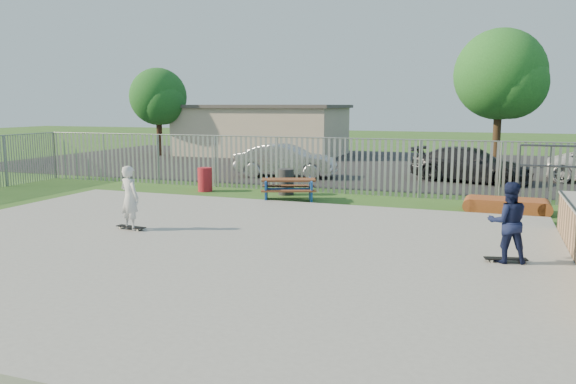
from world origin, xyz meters
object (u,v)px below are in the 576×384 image
(funbox, at_px, (506,206))
(skater_white, at_px, (130,198))
(tree_left, at_px, (158,97))
(tree_mid, at_px, (500,75))
(skater_navy, at_px, (508,222))
(trash_bin_red, at_px, (205,179))
(car_dark, at_px, (470,165))
(picnic_table, at_px, (288,190))
(trash_bin_grey, at_px, (286,182))
(car_silver, at_px, (286,161))

(funbox, height_order, skater_white, skater_white)
(tree_left, distance_m, tree_mid, 20.03)
(tree_left, distance_m, skater_navy, 28.05)
(trash_bin_red, relative_size, car_dark, 0.18)
(picnic_table, relative_size, trash_bin_grey, 2.36)
(car_silver, relative_size, tree_left, 0.80)
(picnic_table, bearing_deg, skater_navy, -62.24)
(trash_bin_red, height_order, car_dark, car_dark)
(car_silver, bearing_deg, picnic_table, -165.95)
(funbox, xyz_separation_m, car_silver, (-8.99, 5.49, 0.54))
(picnic_table, distance_m, tree_mid, 15.16)
(tree_left, bearing_deg, skater_white, -59.19)
(trash_bin_red, bearing_deg, skater_white, -76.27)
(skater_navy, xyz_separation_m, skater_white, (-8.57, -0.02, 0.00))
(car_silver, height_order, skater_white, skater_white)
(trash_bin_red, bearing_deg, picnic_table, -15.61)
(car_dark, xyz_separation_m, tree_left, (-19.00, 6.37, 2.96))
(skater_white, bearing_deg, skater_navy, -162.52)
(trash_bin_grey, height_order, car_silver, car_silver)
(tree_mid, bearing_deg, trash_bin_red, -130.29)
(trash_bin_grey, xyz_separation_m, skater_navy, (7.18, -7.24, 0.48))
(skater_white, bearing_deg, tree_left, -41.87)
(funbox, bearing_deg, tree_left, 148.14)
(picnic_table, distance_m, car_dark, 8.93)
(trash_bin_grey, bearing_deg, tree_left, 136.91)
(skater_navy, bearing_deg, trash_bin_red, -47.37)
(tree_left, bearing_deg, trash_bin_red, -51.51)
(trash_bin_grey, height_order, car_dark, car_dark)
(car_dark, bearing_deg, skater_navy, -160.39)
(tree_left, height_order, skater_navy, tree_left)
(car_dark, distance_m, skater_white, 14.99)
(picnic_table, distance_m, car_silver, 6.25)
(trash_bin_red, height_order, trash_bin_grey, trash_bin_grey)
(tree_mid, bearing_deg, car_silver, -140.56)
(skater_navy, bearing_deg, car_silver, -66.36)
(trash_bin_grey, bearing_deg, car_silver, 110.03)
(funbox, relative_size, skater_navy, 1.32)
(tree_left, bearing_deg, trash_bin_grey, -43.09)
(picnic_table, height_order, funbox, picnic_table)
(picnic_table, xyz_separation_m, tree_mid, (6.50, 13.01, 4.29))
(trash_bin_red, relative_size, skater_white, 0.56)
(tree_mid, height_order, skater_white, tree_mid)
(skater_white, bearing_deg, trash_bin_red, -58.95)
(skater_white, bearing_deg, picnic_table, -90.74)
(trash_bin_grey, relative_size, skater_navy, 0.58)
(picnic_table, bearing_deg, trash_bin_grey, 93.10)
(funbox, relative_size, tree_left, 0.38)
(trash_bin_grey, distance_m, skater_navy, 10.21)
(funbox, distance_m, tree_mid, 13.42)
(trash_bin_red, xyz_separation_m, tree_left, (-9.84, 12.38, 3.25))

